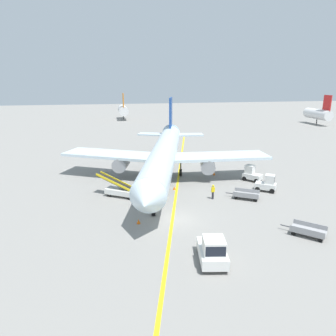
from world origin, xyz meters
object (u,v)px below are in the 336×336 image
Objects in this scene: belt_loader_forward_hold at (121,190)px; safety_cone_nose_left at (174,188)px; baggage_tug_near_wing at (267,184)px; baggage_cart_empty_trailing at (246,195)px; pushback_tug at (213,251)px; safety_cone_wingtip_left at (214,174)px; baggage_tug_by_cargo_door at (251,174)px; airliner at (164,154)px; baggage_cart_loaded at (308,231)px; safety_cone_nose_right at (139,221)px; ground_crew_marshaller at (213,191)px.

safety_cone_nose_left is (6.53, 1.01, -0.56)m from belt_loader_forward_hold.
baggage_cart_empty_trailing is (-3.51, -1.83, -0.46)m from baggage_tug_near_wing.
safety_cone_wingtip_left is at bearing 70.35° from pushback_tug.
pushback_tug is 14.02m from baggage_cart_empty_trailing.
baggage_tug_by_cargo_door reaches higher than baggage_cart_empty_trailing.
safety_cone_wingtip_left is at bearing 2.04° from airliner.
pushback_tug reaches higher than baggage_cart_empty_trailing.
safety_cone_wingtip_left is at bearing 96.21° from baggage_cart_loaded.
baggage_cart_loaded is at bearing -80.70° from baggage_cart_empty_trailing.
baggage_cart_loaded is at bearing 13.96° from pushback_tug.
belt_loader_forward_hold reaches higher than baggage_cart_loaded.
baggage_tug_by_cargo_door is 18.94m from safety_cone_nose_right.
baggage_cart_loaded is (-2.01, -10.99, -0.46)m from baggage_tug_near_wing.
belt_loader_forward_hold is 2.88× the size of ground_crew_marshaller.
ground_crew_marshaller is (10.14, -2.87, 0.13)m from belt_loader_forward_hold.
airliner is at bearing 164.44° from baggage_tug_by_cargo_door.
baggage_cart_empty_trailing is 8.63m from safety_cone_nose_left.
belt_loader_forward_hold is at bearing 165.77° from baggage_cart_empty_trailing.
pushback_tug is (-0.19, -20.63, -2.42)m from airliner.
pushback_tug is 2.28× the size of ground_crew_marshaller.
pushback_tug reaches higher than safety_cone_nose_right.
airliner reaches higher than pushback_tug.
baggage_cart_loaded is 16.30m from safety_cone_nose_left.
safety_cone_wingtip_left is at bearing 69.74° from ground_crew_marshaller.
baggage_tug_near_wing is (11.48, 13.35, -0.07)m from pushback_tug.
belt_loader_forward_hold is at bearing 140.49° from baggage_cart_loaded.
baggage_cart_loaded is 7.38× the size of safety_cone_nose_left.
baggage_cart_loaded is at bearing -39.51° from belt_loader_forward_hold.
baggage_cart_empty_trailing is at bearing -120.16° from baggage_tug_by_cargo_door.
ground_crew_marshaller is at bearing 70.80° from pushback_tug.
baggage_tug_near_wing is 17.46m from belt_loader_forward_hold.
ground_crew_marshaller is at bearing -15.82° from belt_loader_forward_hold.
safety_cone_wingtip_left is (12.12, 13.34, 0.00)m from safety_cone_nose_right.
airliner is 14.32m from safety_cone_nose_right.
baggage_tug_by_cargo_door reaches higher than safety_cone_nose_right.
pushback_tug is at bearing -130.70° from baggage_tug_near_wing.
belt_loader_forward_hold is at bearing -171.25° from safety_cone_nose_left.
baggage_cart_empty_trailing is at bearing -9.79° from ground_crew_marshaller.
airliner reaches higher than baggage_cart_loaded.
baggage_tug_by_cargo_door reaches higher than safety_cone_nose_left.
baggage_cart_loaded is at bearing -100.34° from baggage_tug_near_wing.
baggage_cart_loaded is (-1.97, -15.14, -0.46)m from baggage_tug_by_cargo_door.
ground_crew_marshaller is 9.33m from safety_cone_wingtip_left.
airliner is 20.46× the size of ground_crew_marshaller.
pushback_tug is 1.19× the size of baggage_cart_loaded.
safety_cone_nose_left is at bearing 166.06° from baggage_tug_near_wing.
belt_loader_forward_hold reaches higher than baggage_tug_by_cargo_door.
baggage_tug_near_wing reaches higher than ground_crew_marshaller.
safety_cone_wingtip_left is at bearing 23.66° from belt_loader_forward_hold.
belt_loader_forward_hold is (-17.35, -2.46, -0.15)m from baggage_tug_by_cargo_door.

